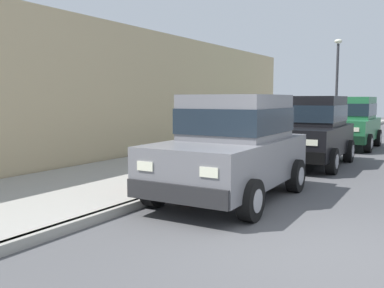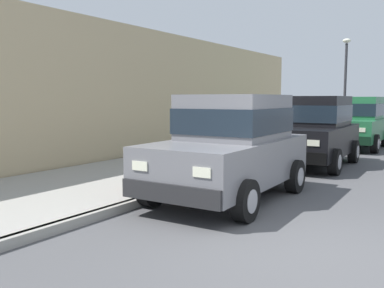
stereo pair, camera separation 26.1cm
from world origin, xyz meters
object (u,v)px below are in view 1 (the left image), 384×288
Objects in this scene: street_lamp at (337,75)px; dog_white at (150,151)px; car_black_hatchback at (310,129)px; car_green_hatchback at (349,121)px; fire_hydrant at (147,170)px; car_grey_hatchback at (233,145)px.

dog_white is at bearing -99.75° from street_lamp.
car_black_hatchback is 0.87× the size of street_lamp.
street_lamp is at bearing 109.48° from car_green_hatchback.
car_green_hatchback reaches higher than fire_hydrant.
car_grey_hatchback is 1.01× the size of car_green_hatchback.
street_lamp is (-1.36, 13.61, 1.93)m from car_grey_hatchback.
car_black_hatchback is at bearing 89.29° from car_grey_hatchback.
fire_hydrant is at bearing -105.95° from car_black_hatchback.
dog_white is 12.13m from street_lamp.
car_green_hatchback is at bearing 65.38° from dog_white.
car_grey_hatchback is 9.48m from car_green_hatchback.
car_grey_hatchback reaches higher than dog_white.
car_green_hatchback is at bearing 81.26° from fire_hydrant.
street_lamp reaches higher than fire_hydrant.
dog_white is (-3.47, -7.57, -0.55)m from car_green_hatchback.
car_grey_hatchback is 5.31× the size of fire_hydrant.
dog_white is at bearing -141.60° from car_black_hatchback.
dog_white is 0.79× the size of fire_hydrant.
car_green_hatchback is (0.05, 4.86, 0.00)m from car_black_hatchback.
car_green_hatchback is 8.35m from dog_white.
car_grey_hatchback is 6.75× the size of dog_white.
fire_hydrant is at bearing -155.22° from car_grey_hatchback.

